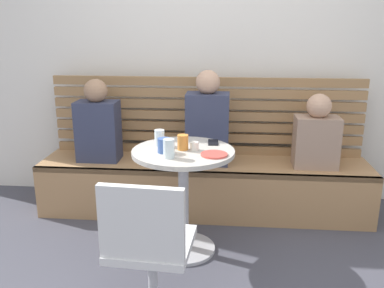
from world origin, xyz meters
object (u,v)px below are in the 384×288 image
plate_small (214,154)px  cup_mug_blue (164,145)px  person_child_middle (316,135)px  person_adult (207,123)px  cup_water_clear (160,138)px  person_child_left (98,125)px  phone_on_table (213,142)px  white_chair (149,252)px  cup_glass_tall (169,149)px  cafe_table (183,181)px  booth_bench (203,187)px  cup_tumbler_orange (183,142)px  cup_espresso_small (194,146)px

plate_small → cup_mug_blue: bearing=174.4°
person_child_middle → plate_small: bearing=-137.1°
person_adult → person_child_middle: person_adult is taller
cup_water_clear → person_child_left: bearing=137.8°
person_child_left → cup_mug_blue: (0.66, -0.70, 0.05)m
phone_on_table → white_chair: bearing=-107.8°
white_chair → cup_glass_tall: 0.72m
person_child_left → phone_on_table: 1.07m
cafe_table → person_child_middle: size_ratio=1.26×
booth_bench → phone_on_table: size_ratio=19.29×
cup_tumbler_orange → cup_espresso_small: cup_tumbler_orange is taller
booth_bench → cup_espresso_small: bearing=-92.0°
cup_glass_tall → person_adult: bearing=76.4°
cup_tumbler_orange → cup_mug_blue: 0.13m
cafe_table → cup_tumbler_orange: 0.27m
person_adult → booth_bench: bearing=148.4°
cup_water_clear → cup_mug_blue: bearing=-70.1°
cup_mug_blue → phone_on_table: 0.40m
booth_bench → person_child_left: (-0.87, -0.01, 0.52)m
phone_on_table → booth_bench: bearing=98.8°
cafe_table → cup_espresso_small: bearing=1.3°
white_chair → cup_water_clear: bearing=95.7°
cafe_table → person_child_left: (-0.78, 0.63, 0.22)m
cafe_table → plate_small: plate_small is taller
booth_bench → cup_mug_blue: size_ratio=28.42×
white_chair → cup_mug_blue: bearing=92.6°
phone_on_table → cafe_table: bearing=-138.8°
cup_mug_blue → plate_small: size_ratio=0.56×
person_child_middle → person_child_left: bearing=179.5°
person_child_left → cup_glass_tall: person_child_left is taller
cup_tumbler_orange → phone_on_table: size_ratio=0.71×
person_child_middle → plate_small: 1.06m
cup_glass_tall → cup_water_clear: 0.28m
person_adult → cup_water_clear: size_ratio=6.87×
person_child_middle → cup_glass_tall: (-1.05, -0.79, 0.10)m
person_child_left → cup_water_clear: (0.60, -0.55, 0.06)m
cup_glass_tall → plate_small: cup_glass_tall is taller
plate_small → cup_espresso_small: bearing=142.5°
person_adult → cup_mug_blue: (-0.24, -0.70, 0.01)m
booth_bench → cup_espresso_small: (-0.02, -0.64, 0.55)m
person_child_middle → cafe_table: bearing=-147.8°
cup_espresso_small → cup_glass_tall: bearing=-129.1°
booth_bench → phone_on_table: bearing=-78.6°
person_child_left → phone_on_table: (0.97, -0.45, 0.00)m
cafe_table → white_chair: white_chair is taller
cup_espresso_small → cup_glass_tall: 0.23m
cup_mug_blue → person_child_left: bearing=133.3°
person_adult → phone_on_table: 0.45m
cafe_table → person_adult: 0.69m
person_child_left → cafe_table: bearing=-39.2°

